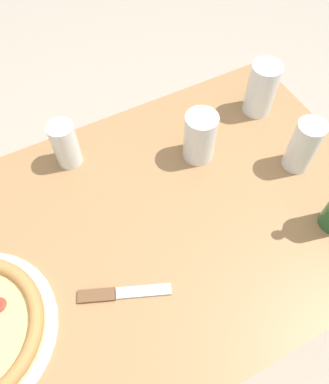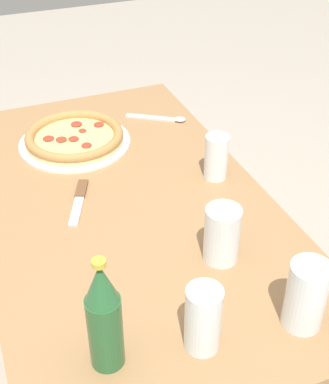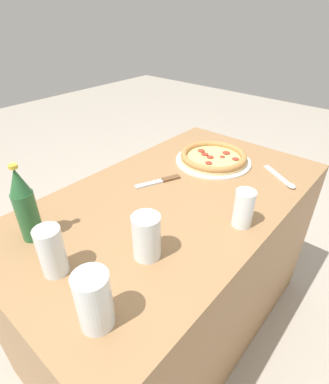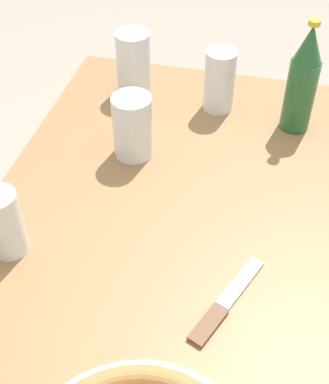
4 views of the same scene
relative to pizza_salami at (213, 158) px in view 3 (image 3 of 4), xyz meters
The scene contains 10 objects.
ground_plane 0.81m from the pizza_salami, behind, with size 8.00×8.00×0.00m, color #A89E8E.
table 0.50m from the pizza_salami, behind, with size 1.22×0.69×0.72m.
pizza_salami is the anchor object (origin of this frame).
glass_lemonade 0.78m from the pizza_salami, behind, with size 0.07×0.07×0.14m.
glass_mango_juice 0.43m from the pizza_salami, 135.34° to the right, with size 0.06×0.06×0.12m.
glass_iced_tea 0.84m from the pizza_salami, 164.00° to the right, with size 0.08×0.08×0.14m.
glass_orange_juice 0.61m from the pizza_salami, 163.79° to the right, with size 0.08×0.08×0.13m.
beer_bottle 0.77m from the pizza_salami, behind, with size 0.06×0.06×0.24m.
knife 0.28m from the pizza_salami, 167.73° to the left, with size 0.18×0.09×0.01m.
spoon 0.29m from the pizza_salami, 81.90° to the right, with size 0.12×0.17×0.01m.
Camera 3 is at (-0.69, -0.55, 1.30)m, focal length 28.00 mm.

